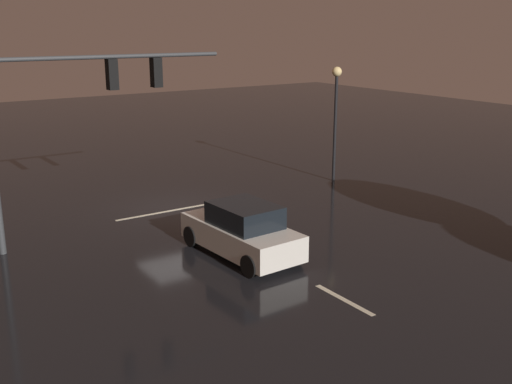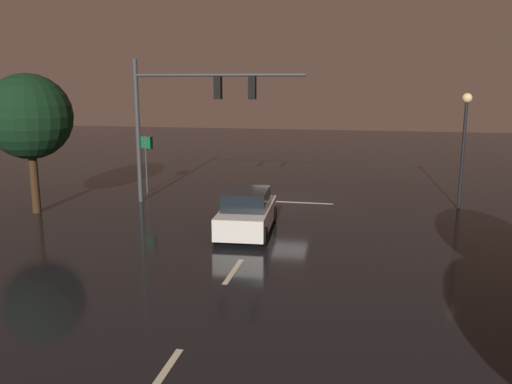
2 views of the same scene
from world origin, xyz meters
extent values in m
plane|color=black|center=(0.00, 0.00, 0.00)|extent=(80.00, 80.00, 0.00)
cylinder|color=#383A3D|center=(2.75, 1.45, 5.98)|extent=(7.89, 0.14, 0.14)
cube|color=black|center=(2.75, 1.45, 5.41)|extent=(0.32, 0.36, 1.00)
sphere|color=black|center=(2.75, 1.26, 5.73)|extent=(0.20, 0.20, 0.20)
sphere|color=black|center=(2.75, 1.26, 5.41)|extent=(0.20, 0.20, 0.20)
sphere|color=#19F24C|center=(2.75, 1.26, 5.09)|extent=(0.20, 0.20, 0.20)
cube|color=black|center=(1.17, 1.45, 5.41)|extent=(0.32, 0.36, 1.00)
sphere|color=black|center=(1.17, 1.26, 5.73)|extent=(0.20, 0.20, 0.20)
sphere|color=black|center=(1.17, 1.26, 5.41)|extent=(0.20, 0.20, 0.20)
sphere|color=#19F24C|center=(1.17, 1.26, 5.09)|extent=(0.20, 0.20, 0.20)
cube|color=beige|center=(0.00, 4.00, 0.00)|extent=(0.16, 2.20, 0.01)
cube|color=beige|center=(0.00, 10.00, 0.00)|extent=(0.16, 2.20, 0.01)
cube|color=beige|center=(0.00, 0.25, 0.00)|extent=(5.00, 0.16, 0.01)
cube|color=silver|center=(0.49, 5.74, 0.62)|extent=(2.04, 4.39, 0.80)
cube|color=black|center=(0.48, 5.94, 1.36)|extent=(1.72, 2.19, 0.68)
cylinder|color=black|center=(1.42, 4.19, 0.34)|extent=(0.26, 0.69, 0.68)
cylinder|color=black|center=(-0.26, 4.09, 0.34)|extent=(0.26, 0.69, 0.68)
cylinder|color=black|center=(1.24, 7.38, 0.34)|extent=(0.26, 0.69, 0.68)
cylinder|color=black|center=(-0.44, 7.29, 0.34)|extent=(0.26, 0.69, 0.68)
sphere|color=#F9EFC6|center=(1.26, 3.66, 0.67)|extent=(0.20, 0.20, 0.20)
sphere|color=#F9EFC6|center=(-0.04, 3.58, 0.67)|extent=(0.20, 0.20, 0.20)
cylinder|color=black|center=(-8.15, 0.13, 2.40)|extent=(0.14, 0.14, 4.80)
sphere|color=#F9D88C|center=(-8.15, 0.13, 4.98)|extent=(0.44, 0.44, 0.44)
camera|label=1|loc=(10.09, 20.89, 6.96)|focal=42.72mm
camera|label=2|loc=(-3.64, 24.79, 5.64)|focal=36.93mm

